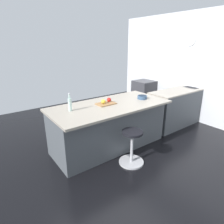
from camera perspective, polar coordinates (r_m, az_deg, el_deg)
ground_plane at (r=3.96m, az=2.27°, el=-10.61°), size 7.15×7.15×0.00m
interior_partition_left at (r=5.49m, az=24.86°, el=11.72°), size 0.15×5.50×2.78m
sink_cabinet at (r=5.42m, az=20.98°, el=2.01°), size 2.31×0.60×1.19m
oven_range at (r=6.31m, az=9.53°, el=5.29°), size 0.60×0.61×0.88m
kitchen_island at (r=3.82m, az=-0.87°, el=-4.03°), size 2.31×1.09×0.91m
stool_by_window at (r=3.38m, az=5.96°, el=-10.78°), size 0.44×0.44×0.62m
cutting_board at (r=3.64m, az=-1.83°, el=2.53°), size 0.36×0.24×0.02m
apple_yellow at (r=3.59m, az=-2.62°, el=3.16°), size 0.09×0.09×0.09m
apple_red at (r=3.71m, az=-0.90°, el=3.72°), size 0.08×0.08×0.08m
water_bottle at (r=3.32m, az=-12.54°, el=2.34°), size 0.06×0.06×0.31m
fruit_bowl at (r=4.04m, az=9.07°, el=4.47°), size 0.20×0.20×0.07m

